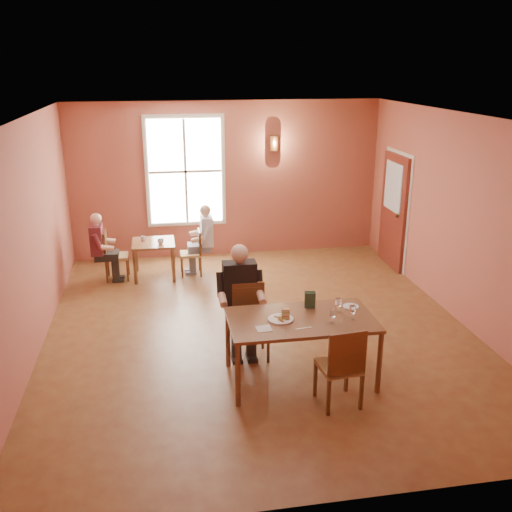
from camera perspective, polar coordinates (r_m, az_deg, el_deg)
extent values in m
cube|color=brown|center=(8.34, 0.24, -7.28)|extent=(6.00, 7.00, 0.01)
cube|color=brown|center=(11.16, -2.91, 7.60)|extent=(6.00, 0.04, 3.00)
cube|color=brown|center=(4.63, 7.92, -9.36)|extent=(6.00, 0.04, 3.00)
cube|color=brown|center=(7.87, -21.80, 1.44)|extent=(0.04, 7.00, 3.00)
cube|color=brown|center=(8.81, 19.88, 3.43)|extent=(0.04, 7.00, 3.00)
cube|color=white|center=(7.52, 0.27, 13.71)|extent=(6.00, 7.00, 0.04)
cube|color=white|center=(11.01, -7.07, 8.39)|extent=(1.36, 0.10, 1.96)
cube|color=maroon|center=(10.88, 13.53, 4.38)|extent=(0.12, 1.04, 2.10)
cylinder|color=brown|center=(11.09, 1.80, 11.21)|extent=(0.16, 0.16, 0.28)
cylinder|color=white|center=(6.71, 2.48, -6.26)|extent=(0.37, 0.37, 0.04)
cube|color=tan|center=(6.73, 2.95, -5.83)|extent=(0.10, 0.10, 0.11)
cube|color=#28442F|center=(7.01, 5.42, -4.39)|extent=(0.14, 0.09, 0.21)
cube|color=white|center=(6.53, 4.79, -7.21)|extent=(0.20, 0.03, 0.00)
cube|color=white|center=(6.50, 0.79, -7.28)|extent=(0.18, 0.18, 0.01)
cylinder|color=white|center=(7.14, 9.46, -5.01)|extent=(0.26, 0.26, 0.02)
imported|color=white|center=(10.10, -9.51, 1.44)|extent=(0.13, 0.13, 0.09)
imported|color=silver|center=(10.34, -11.23, 1.72)|extent=(0.10, 0.10, 0.08)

